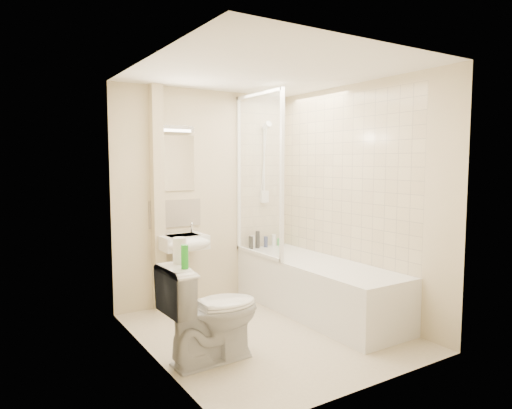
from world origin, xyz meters
TOP-DOWN VIEW (x-y plane):
  - floor at (0.00, 0.00)m, footprint 2.50×2.50m
  - wall_back at (0.00, 1.25)m, footprint 2.20×0.02m
  - wall_left at (-1.10, 0.00)m, footprint 0.02×2.50m
  - wall_right at (1.10, 0.00)m, footprint 0.02×2.50m
  - ceiling at (0.00, 0.00)m, footprint 2.20×2.50m
  - tile_back at (0.75, 1.24)m, footprint 0.70×0.01m
  - tile_right at (1.09, 0.20)m, footprint 0.01×2.10m
  - pipe_boxing at (-0.62, 1.19)m, footprint 0.12×0.12m
  - splashback at (-0.40, 1.24)m, footprint 0.60×0.02m
  - mirror at (-0.40, 1.24)m, footprint 0.46×0.01m
  - strip_light at (-0.40, 1.22)m, footprint 0.42×0.07m
  - bathtub at (0.75, 0.20)m, footprint 0.70×2.10m
  - shower_screen at (0.40, 0.80)m, footprint 0.04×0.92m
  - shower_fixture at (0.75, 1.19)m, footprint 0.10×0.16m
  - pedestal_sink at (-0.40, 1.01)m, footprint 0.48×0.46m
  - bottle_black_a at (0.53, 1.16)m, footprint 0.06×0.06m
  - bottle_white_a at (0.55, 1.16)m, footprint 0.05×0.05m
  - bottle_black_b at (0.62, 1.16)m, footprint 0.05×0.05m
  - bottle_blue at (0.74, 1.16)m, footprint 0.05×0.05m
  - bottle_white_b at (0.86, 1.16)m, footprint 0.06×0.06m
  - bottle_green at (0.95, 1.16)m, footprint 0.07×0.07m
  - toilet at (-0.72, -0.26)m, footprint 0.51×0.83m
  - toilet_roll_lower at (-0.95, -0.19)m, footprint 0.12×0.12m
  - toilet_roll_upper at (-0.96, -0.20)m, footprint 0.11×0.11m
  - green_bottle at (-0.99, -0.37)m, footprint 0.05×0.05m

SIDE VIEW (x-z plane):
  - floor at x=0.00m, z-range 0.00..0.00m
  - bathtub at x=0.75m, z-range 0.01..0.56m
  - toilet at x=-0.72m, z-range 0.00..0.81m
  - bottle_green at x=0.95m, z-range 0.55..0.64m
  - bottle_blue at x=0.74m, z-range 0.55..0.68m
  - bottle_white_b at x=0.86m, z-range 0.55..0.70m
  - bottle_black_a at x=0.53m, z-range 0.55..0.71m
  - bottle_white_a at x=0.55m, z-range 0.55..0.71m
  - pedestal_sink at x=-0.40m, z-range 0.19..1.12m
  - bottle_black_b at x=0.62m, z-range 0.55..0.76m
  - toilet_roll_lower at x=-0.95m, z-range 0.81..0.92m
  - green_bottle at x=-0.99m, z-range 0.81..0.99m
  - toilet_roll_upper at x=-0.96m, z-range 0.92..1.01m
  - splashback at x=-0.40m, z-range 0.88..1.18m
  - wall_back at x=0.00m, z-range 0.00..2.40m
  - wall_left at x=-1.10m, z-range 0.00..2.40m
  - wall_right at x=1.10m, z-range 0.00..2.40m
  - pipe_boxing at x=-0.62m, z-range 0.00..2.40m
  - tile_back at x=0.75m, z-range 0.55..2.30m
  - tile_right at x=1.09m, z-range 0.55..2.30m
  - shower_screen at x=0.40m, z-range 0.55..2.35m
  - shower_fixture at x=0.75m, z-range 1.05..2.04m
  - mirror at x=-0.40m, z-range 1.28..1.88m
  - strip_light at x=-0.40m, z-range 1.92..1.98m
  - ceiling at x=0.00m, z-range 2.39..2.41m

